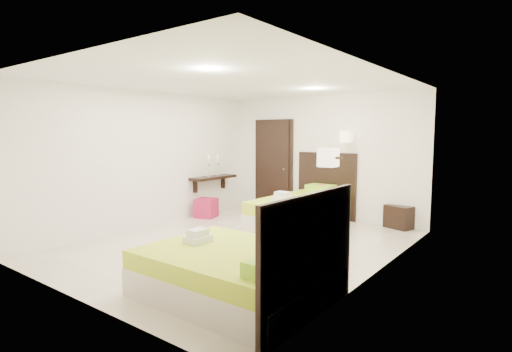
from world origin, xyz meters
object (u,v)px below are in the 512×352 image
Objects in this scene: bed_single at (302,209)px; bed_double at (239,271)px; nightstand at (401,217)px; ottoman at (206,208)px.

bed_single is 3.56m from bed_double.
nightstand is 3.96m from ottoman.
bed_single reaches higher than bed_double.
nightstand reaches higher than ottoman.
bed_single is 1.13× the size of bed_double.
bed_single reaches higher than nightstand.
ottoman is (-3.27, 2.86, -0.09)m from bed_double.
nightstand is at bearing 84.99° from bed_double.
nightstand is at bearing 33.34° from bed_single.
bed_single is at bearing 109.38° from bed_double.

